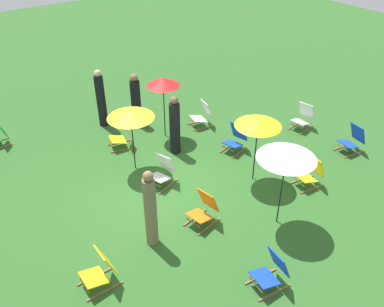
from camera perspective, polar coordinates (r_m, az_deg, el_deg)
name	(u,v)px	position (r m, az deg, el deg)	size (l,w,h in m)	color
ground_plane	(155,185)	(10.65, -5.23, -4.36)	(40.00, 40.00, 0.00)	#2D6026
deckchair_0	(303,117)	(13.35, 15.26, 4.88)	(0.58, 0.82, 0.83)	olive
deckchair_1	(203,115)	(13.03, 1.51, 5.38)	(0.62, 0.84, 0.83)	olive
deckchair_2	(235,139)	(11.84, 6.08, 2.06)	(0.64, 0.85, 0.83)	olive
deckchair_3	(101,270)	(8.27, -12.64, -15.59)	(0.49, 0.76, 0.83)	olive
deckchair_4	(204,209)	(9.31, 1.65, -7.78)	(0.60, 0.83, 0.83)	olive
deckchair_6	(123,136)	(12.09, -9.66, 2.47)	(0.64, 0.85, 0.83)	olive
deckchair_8	(311,173)	(10.83, 16.21, -2.58)	(0.59, 0.83, 0.83)	olive
deckchair_9	(272,271)	(8.21, 11.03, -15.80)	(0.57, 0.81, 0.83)	olive
deckchair_10	(353,140)	(12.60, 21.49, 1.80)	(0.59, 0.83, 0.83)	olive
deckchair_11	(163,171)	(10.47, -4.10, -2.49)	(0.68, 0.87, 0.83)	olive
umbrella_0	(258,121)	(10.00, 9.25, 4.49)	(1.16, 1.16, 1.86)	black
umbrella_1	(287,154)	(8.63, 13.08, -0.11)	(1.26, 1.26, 1.97)	black
umbrella_2	(163,82)	(11.86, -4.06, 9.93)	(0.98, 0.98, 1.90)	black
umbrella_3	(130,114)	(10.45, -8.58, 5.53)	(1.21, 1.21, 1.79)	black
person_0	(101,99)	(13.12, -12.58, 7.36)	(0.40, 0.40, 1.87)	black
person_1	(150,210)	(8.51, -5.82, -7.85)	(0.37, 0.37, 1.88)	#72664C
person_2	(175,127)	(11.45, -2.41, 3.78)	(0.37, 0.37, 1.76)	black
person_3	(136,100)	(13.10, -7.84, 7.37)	(0.44, 0.44, 1.69)	black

